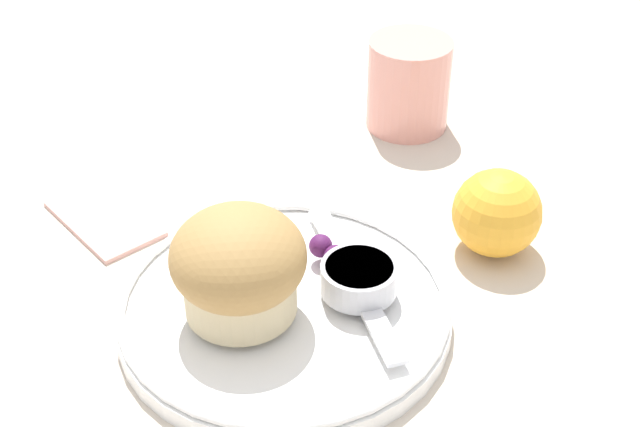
# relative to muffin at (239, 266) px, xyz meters

# --- Properties ---
(ground_plane) EXTENTS (3.00, 3.00, 0.00)m
(ground_plane) POSITION_rel_muffin_xyz_m (0.02, 0.04, -0.06)
(ground_plane) COLOR beige
(plate) EXTENTS (0.24, 0.24, 0.02)m
(plate) POSITION_rel_muffin_xyz_m (0.01, 0.03, -0.05)
(plate) COLOR white
(plate) RESTS_ON ground_plane
(muffin) EXTENTS (0.09, 0.09, 0.08)m
(muffin) POSITION_rel_muffin_xyz_m (0.00, 0.00, 0.00)
(muffin) COLOR beige
(muffin) RESTS_ON plate
(cream_ramekin) EXTENTS (0.05, 0.05, 0.02)m
(cream_ramekin) POSITION_rel_muffin_xyz_m (0.04, 0.07, -0.03)
(cream_ramekin) COLOR silver
(cream_ramekin) RESTS_ON plate
(berry_pair) EXTENTS (0.03, 0.02, 0.02)m
(berry_pair) POSITION_rel_muffin_xyz_m (0.00, 0.08, -0.03)
(berry_pair) COLOR #4C194C
(berry_pair) RESTS_ON plate
(butter_knife) EXTENTS (0.17, 0.08, 0.00)m
(butter_knife) POSITION_rel_muffin_xyz_m (0.03, 0.08, -0.04)
(butter_knife) COLOR silver
(butter_knife) RESTS_ON plate
(orange_fruit) EXTENTS (0.07, 0.07, 0.07)m
(orange_fruit) POSITION_rel_muffin_xyz_m (0.05, 0.20, -0.02)
(orange_fruit) COLOR #F4A82D
(orange_fruit) RESTS_ON ground_plane
(juice_glass) EXTENTS (0.08, 0.08, 0.09)m
(juice_glass) POSITION_rel_muffin_xyz_m (-0.13, 0.29, -0.01)
(juice_glass) COLOR #E5998C
(juice_glass) RESTS_ON ground_plane
(folded_napkin) EXTENTS (0.10, 0.06, 0.01)m
(folded_napkin) POSITION_rel_muffin_xyz_m (-0.18, -0.01, -0.05)
(folded_napkin) COLOR #D19E93
(folded_napkin) RESTS_ON ground_plane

